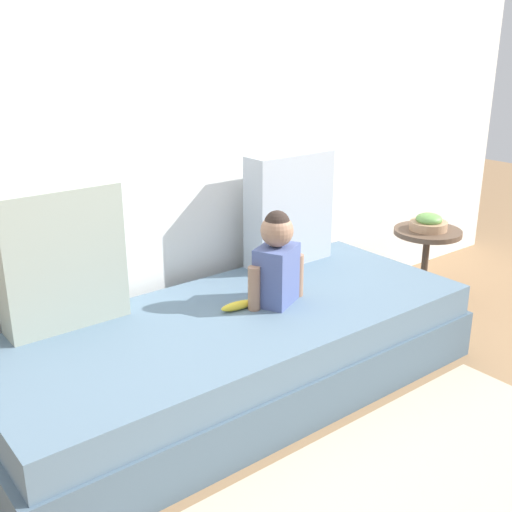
% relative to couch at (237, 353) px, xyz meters
% --- Properties ---
extents(ground_plane, '(12.00, 12.00, 0.00)m').
position_rel_couch_xyz_m(ground_plane, '(0.00, 0.00, -0.19)').
color(ground_plane, '#93704C').
extents(back_wall, '(5.48, 0.10, 2.24)m').
position_rel_couch_xyz_m(back_wall, '(0.00, 0.60, 0.93)').
color(back_wall, white).
rests_on(back_wall, ground).
extents(couch, '(2.28, 0.94, 0.39)m').
position_rel_couch_xyz_m(couch, '(0.00, 0.00, 0.00)').
color(couch, '#495F70').
rests_on(couch, ground).
extents(throw_pillow_left, '(0.51, 0.16, 0.60)m').
position_rel_couch_xyz_m(throw_pillow_left, '(-0.63, 0.37, 0.50)').
color(throw_pillow_left, '#99A393').
rests_on(throw_pillow_left, couch).
extents(throw_pillow_right, '(0.49, 0.16, 0.60)m').
position_rel_couch_xyz_m(throw_pillow_right, '(0.63, 0.37, 0.50)').
color(throw_pillow_right, '#B2BCC6').
rests_on(throw_pillow_right, couch).
extents(toddler, '(0.32, 0.22, 0.44)m').
position_rel_couch_xyz_m(toddler, '(0.22, -0.01, 0.41)').
color(toddler, '#4C5B93').
rests_on(toddler, couch).
extents(banana, '(0.17, 0.06, 0.04)m').
position_rel_couch_xyz_m(banana, '(0.03, 0.03, 0.22)').
color(banana, yellow).
rests_on(banana, couch).
extents(side_table, '(0.40, 0.40, 0.47)m').
position_rel_couch_xyz_m(side_table, '(1.48, 0.09, 0.18)').
color(side_table, brown).
rests_on(side_table, ground).
extents(fruit_bowl, '(0.22, 0.22, 0.10)m').
position_rel_couch_xyz_m(fruit_bowl, '(1.48, 0.09, 0.33)').
color(fruit_bowl, tan).
rests_on(fruit_bowl, side_table).
extents(floor_rug, '(2.05, 1.00, 0.01)m').
position_rel_couch_xyz_m(floor_rug, '(0.00, -1.02, -0.19)').
color(floor_rug, beige).
rests_on(floor_rug, ground).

